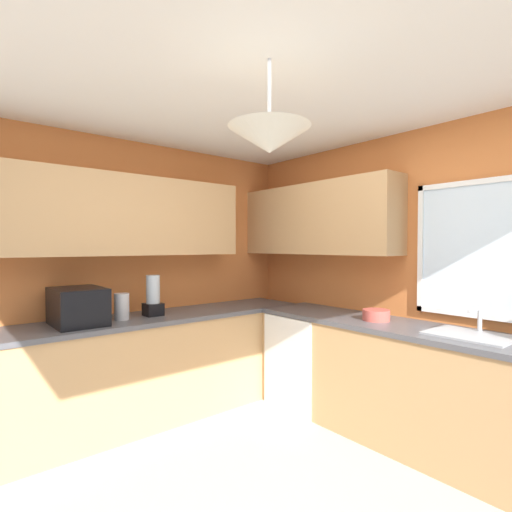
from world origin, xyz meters
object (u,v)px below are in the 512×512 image
(sink_assembly, at_px, (471,334))
(bowl, at_px, (376,315))
(microwave, at_px, (78,306))
(blender_appliance, at_px, (153,297))
(dishwasher, at_px, (308,359))
(kettle, at_px, (122,307))

(sink_assembly, distance_m, bowl, 0.74)
(microwave, relative_size, sink_assembly, 0.91)
(bowl, distance_m, blender_appliance, 1.93)
(dishwasher, bearing_deg, kettle, -111.97)
(sink_assembly, relative_size, blender_appliance, 1.46)
(dishwasher, distance_m, sink_assembly, 1.55)
(kettle, height_order, bowl, kettle)
(dishwasher, relative_size, sink_assembly, 1.65)
(microwave, bearing_deg, sink_assembly, 42.65)
(microwave, xyz_separation_m, kettle, (0.02, 0.34, -0.03))
(kettle, height_order, sink_assembly, kettle)
(kettle, bearing_deg, dishwasher, 68.03)
(kettle, relative_size, bowl, 1.00)
(dishwasher, xyz_separation_m, microwave, (-0.66, -1.93, 0.62))
(dishwasher, height_order, microwave, microwave)
(blender_appliance, bearing_deg, dishwasher, 63.04)
(sink_assembly, height_order, blender_appliance, blender_appliance)
(kettle, distance_m, blender_appliance, 0.29)
(dishwasher, relative_size, microwave, 1.81)
(sink_assembly, bearing_deg, bowl, -179.43)
(bowl, bearing_deg, microwave, -125.50)
(microwave, height_order, bowl, microwave)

